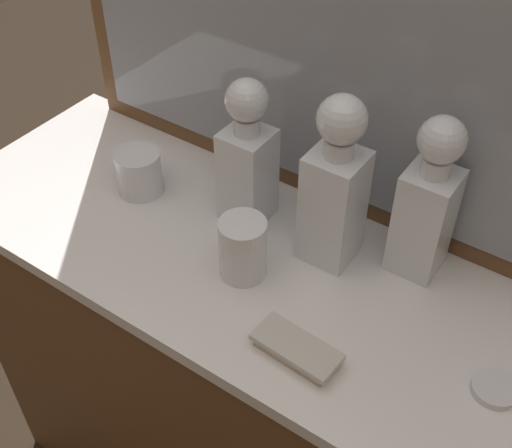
{
  "coord_description": "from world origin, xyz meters",
  "views": [
    {
      "loc": [
        0.45,
        -0.66,
        1.69
      ],
      "look_at": [
        0.0,
        0.0,
        0.97
      ],
      "focal_mm": 46.28,
      "sensor_mm": 36.0,
      "label": 1
    }
  ],
  "objects_px": {
    "crystal_decanter_far_left": "(334,197)",
    "crystal_decanter_front": "(426,212)",
    "crystal_decanter_far_right": "(248,165)",
    "crystal_tumbler_rear": "(243,250)",
    "silver_brush_center": "(296,349)",
    "crystal_tumbler_far_right": "(139,174)",
    "porcelain_dish": "(495,388)"
  },
  "relations": [
    {
      "from": "crystal_decanter_far_left",
      "to": "crystal_decanter_far_right",
      "type": "bearing_deg",
      "value": 178.83
    },
    {
      "from": "crystal_tumbler_far_right",
      "to": "crystal_tumbler_rear",
      "type": "bearing_deg",
      "value": -12.84
    },
    {
      "from": "crystal_decanter_front",
      "to": "silver_brush_center",
      "type": "relative_size",
      "value": 2.13
    },
    {
      "from": "silver_brush_center",
      "to": "crystal_decanter_far_left",
      "type": "bearing_deg",
      "value": 107.7
    },
    {
      "from": "crystal_tumbler_far_right",
      "to": "porcelain_dish",
      "type": "xyz_separation_m",
      "value": [
        0.72,
        -0.05,
        -0.03
      ]
    },
    {
      "from": "crystal_decanter_far_left",
      "to": "silver_brush_center",
      "type": "bearing_deg",
      "value": -72.3
    },
    {
      "from": "crystal_decanter_front",
      "to": "silver_brush_center",
      "type": "distance_m",
      "value": 0.3
    },
    {
      "from": "crystal_decanter_far_right",
      "to": "silver_brush_center",
      "type": "bearing_deg",
      "value": -42.22
    },
    {
      "from": "crystal_decanter_far_right",
      "to": "crystal_tumbler_far_right",
      "type": "distance_m",
      "value": 0.23
    },
    {
      "from": "crystal_decanter_far_right",
      "to": "crystal_tumbler_rear",
      "type": "relative_size",
      "value": 2.55
    },
    {
      "from": "crystal_tumbler_far_right",
      "to": "silver_brush_center",
      "type": "distance_m",
      "value": 0.48
    },
    {
      "from": "crystal_tumbler_rear",
      "to": "porcelain_dish",
      "type": "relative_size",
      "value": 1.63
    },
    {
      "from": "crystal_decanter_far_left",
      "to": "crystal_tumbler_far_right",
      "type": "bearing_deg",
      "value": -171.77
    },
    {
      "from": "crystal_decanter_far_right",
      "to": "crystal_decanter_far_left",
      "type": "bearing_deg",
      "value": -1.17
    },
    {
      "from": "crystal_decanter_far_right",
      "to": "porcelain_dish",
      "type": "relative_size",
      "value": 4.16
    },
    {
      "from": "crystal_decanter_front",
      "to": "crystal_decanter_far_right",
      "type": "height_order",
      "value": "crystal_decanter_front"
    },
    {
      "from": "crystal_tumbler_rear",
      "to": "crystal_decanter_far_right",
      "type": "bearing_deg",
      "value": 122.31
    },
    {
      "from": "crystal_decanter_far_left",
      "to": "crystal_tumbler_rear",
      "type": "distance_m",
      "value": 0.17
    },
    {
      "from": "crystal_decanter_front",
      "to": "crystal_tumbler_far_right",
      "type": "relative_size",
      "value": 3.36
    },
    {
      "from": "crystal_decanter_front",
      "to": "crystal_tumbler_rear",
      "type": "xyz_separation_m",
      "value": [
        -0.23,
        -0.18,
        -0.07
      ]
    },
    {
      "from": "crystal_decanter_far_left",
      "to": "crystal_tumbler_far_right",
      "type": "relative_size",
      "value": 3.58
    },
    {
      "from": "crystal_decanter_far_left",
      "to": "porcelain_dish",
      "type": "xyz_separation_m",
      "value": [
        0.33,
        -0.11,
        -0.12
      ]
    },
    {
      "from": "crystal_decanter_far_right",
      "to": "porcelain_dish",
      "type": "bearing_deg",
      "value": -12.56
    },
    {
      "from": "crystal_decanter_front",
      "to": "crystal_decanter_far_right",
      "type": "distance_m",
      "value": 0.31
    },
    {
      "from": "crystal_decanter_front",
      "to": "porcelain_dish",
      "type": "xyz_separation_m",
      "value": [
        0.2,
        -0.17,
        -0.11
      ]
    },
    {
      "from": "crystal_tumbler_far_right",
      "to": "silver_brush_center",
      "type": "xyz_separation_m",
      "value": [
        0.45,
        -0.16,
        -0.03
      ]
    },
    {
      "from": "crystal_tumbler_rear",
      "to": "crystal_tumbler_far_right",
      "type": "bearing_deg",
      "value": 167.16
    },
    {
      "from": "crystal_decanter_far_right",
      "to": "crystal_tumbler_rear",
      "type": "distance_m",
      "value": 0.16
    },
    {
      "from": "crystal_decanter_far_left",
      "to": "crystal_decanter_front",
      "type": "bearing_deg",
      "value": 23.72
    },
    {
      "from": "crystal_decanter_front",
      "to": "crystal_tumbler_far_right",
      "type": "distance_m",
      "value": 0.54
    },
    {
      "from": "crystal_tumbler_rear",
      "to": "porcelain_dish",
      "type": "height_order",
      "value": "crystal_tumbler_rear"
    },
    {
      "from": "crystal_decanter_far_left",
      "to": "crystal_tumbler_rear",
      "type": "relative_size",
      "value": 2.85
    }
  ]
}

